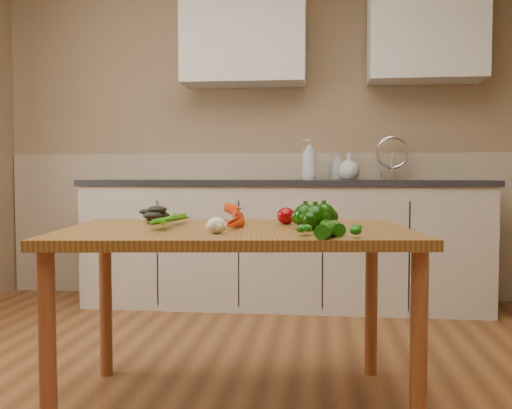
{
  "coord_description": "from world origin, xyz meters",
  "views": [
    {
      "loc": [
        0.46,
        -1.87,
        0.94
      ],
      "look_at": [
        0.18,
        0.6,
        0.81
      ],
      "focal_mm": 40.0,
      "sensor_mm": 36.0,
      "label": 1
    }
  ],
  "objects_px": {
    "soap_bottle_a": "(310,159)",
    "soap_bottle_b": "(338,166)",
    "table": "(236,248)",
    "pepper_a": "(305,216)",
    "soap_bottle_c": "(349,166)",
    "zucchini_a": "(332,228)",
    "pepper_b": "(324,215)",
    "tomato_c": "(330,217)",
    "pepper_c": "(315,218)",
    "zucchini_b": "(328,230)",
    "carrot_bunch": "(213,218)",
    "tomato_b": "(314,217)",
    "leafy_greens": "(151,211)",
    "tomato_a": "(286,216)",
    "garlic_bulb": "(216,225)"
  },
  "relations": [
    {
      "from": "soap_bottle_c",
      "to": "pepper_c",
      "type": "relative_size",
      "value": 2.0
    },
    {
      "from": "table",
      "to": "pepper_a",
      "type": "xyz_separation_m",
      "value": [
        0.27,
        0.03,
        0.13
      ]
    },
    {
      "from": "leafy_greens",
      "to": "tomato_b",
      "type": "relative_size",
      "value": 2.65
    },
    {
      "from": "soap_bottle_c",
      "to": "tomato_c",
      "type": "bearing_deg",
      "value": 86.56
    },
    {
      "from": "tomato_b",
      "to": "pepper_b",
      "type": "bearing_deg",
      "value": -69.04
    },
    {
      "from": "table",
      "to": "tomato_b",
      "type": "xyz_separation_m",
      "value": [
        0.31,
        0.19,
        0.11
      ]
    },
    {
      "from": "table",
      "to": "carrot_bunch",
      "type": "height_order",
      "value": "carrot_bunch"
    },
    {
      "from": "soap_bottle_c",
      "to": "tomato_c",
      "type": "xyz_separation_m",
      "value": [
        -0.16,
        -1.7,
        -0.24
      ]
    },
    {
      "from": "soap_bottle_b",
      "to": "pepper_a",
      "type": "distance_m",
      "value": 2.0
    },
    {
      "from": "pepper_c",
      "to": "zucchini_a",
      "type": "relative_size",
      "value": 0.53
    },
    {
      "from": "carrot_bunch",
      "to": "leafy_greens",
      "type": "xyz_separation_m",
      "value": [
        -0.33,
        0.21,
        0.01
      ]
    },
    {
      "from": "garlic_bulb",
      "to": "table",
      "type": "bearing_deg",
      "value": 79.98
    },
    {
      "from": "soap_bottle_c",
      "to": "carrot_bunch",
      "type": "distance_m",
      "value": 1.97
    },
    {
      "from": "soap_bottle_b",
      "to": "garlic_bulb",
      "type": "height_order",
      "value": "soap_bottle_b"
    },
    {
      "from": "pepper_b",
      "to": "tomato_c",
      "type": "bearing_deg",
      "value": 76.14
    },
    {
      "from": "soap_bottle_b",
      "to": "soap_bottle_c",
      "type": "bearing_deg",
      "value": 101.92
    },
    {
      "from": "pepper_c",
      "to": "zucchini_b",
      "type": "distance_m",
      "value": 0.23
    },
    {
      "from": "leafy_greens",
      "to": "zucchini_b",
      "type": "xyz_separation_m",
      "value": [
        0.78,
        -0.55,
        -0.02
      ]
    },
    {
      "from": "leafy_greens",
      "to": "pepper_a",
      "type": "bearing_deg",
      "value": -17.96
    },
    {
      "from": "leafy_greens",
      "to": "garlic_bulb",
      "type": "xyz_separation_m",
      "value": [
        0.39,
        -0.48,
        -0.02
      ]
    },
    {
      "from": "zucchini_a",
      "to": "pepper_a",
      "type": "bearing_deg",
      "value": 112.99
    },
    {
      "from": "soap_bottle_a",
      "to": "zucchini_a",
      "type": "relative_size",
      "value": 1.63
    },
    {
      "from": "zucchini_b",
      "to": "garlic_bulb",
      "type": "bearing_deg",
      "value": 169.22
    },
    {
      "from": "soap_bottle_c",
      "to": "pepper_a",
      "type": "xyz_separation_m",
      "value": [
        -0.26,
        -1.87,
        -0.22
      ]
    },
    {
      "from": "soap_bottle_a",
      "to": "pepper_a",
      "type": "bearing_deg",
      "value": -12.42
    },
    {
      "from": "soap_bottle_a",
      "to": "soap_bottle_b",
      "type": "distance_m",
      "value": 0.23
    },
    {
      "from": "soap_bottle_b",
      "to": "pepper_c",
      "type": "distance_m",
      "value": 2.1
    },
    {
      "from": "soap_bottle_a",
      "to": "garlic_bulb",
      "type": "distance_m",
      "value": 2.18
    },
    {
      "from": "table",
      "to": "pepper_c",
      "type": "relative_size",
      "value": 15.03
    },
    {
      "from": "pepper_a",
      "to": "tomato_b",
      "type": "distance_m",
      "value": 0.16
    },
    {
      "from": "tomato_c",
      "to": "zucchini_b",
      "type": "distance_m",
      "value": 0.5
    },
    {
      "from": "pepper_a",
      "to": "tomato_b",
      "type": "relative_size",
      "value": 1.28
    },
    {
      "from": "soap_bottle_c",
      "to": "zucchini_a",
      "type": "bearing_deg",
      "value": 87.59
    },
    {
      "from": "soap_bottle_a",
      "to": "pepper_b",
      "type": "bearing_deg",
      "value": -10.12
    },
    {
      "from": "pepper_a",
      "to": "pepper_b",
      "type": "relative_size",
      "value": 1.0
    },
    {
      "from": "table",
      "to": "soap_bottle_c",
      "type": "height_order",
      "value": "soap_bottle_c"
    },
    {
      "from": "tomato_a",
      "to": "zucchini_a",
      "type": "xyz_separation_m",
      "value": [
        0.19,
        -0.39,
        -0.01
      ]
    },
    {
      "from": "soap_bottle_b",
      "to": "garlic_bulb",
      "type": "relative_size",
      "value": 2.97
    },
    {
      "from": "pepper_a",
      "to": "tomato_c",
      "type": "relative_size",
      "value": 1.36
    },
    {
      "from": "carrot_bunch",
      "to": "pepper_b",
      "type": "relative_size",
      "value": 2.69
    },
    {
      "from": "carrot_bunch",
      "to": "tomato_b",
      "type": "xyz_separation_m",
      "value": [
        0.41,
        0.15,
        -0.0
      ]
    },
    {
      "from": "tomato_b",
      "to": "table",
      "type": "bearing_deg",
      "value": -148.81
    },
    {
      "from": "soap_bottle_b",
      "to": "tomato_b",
      "type": "xyz_separation_m",
      "value": [
        -0.15,
        -1.82,
        -0.24
      ]
    },
    {
      "from": "soap_bottle_a",
      "to": "soap_bottle_c",
      "type": "height_order",
      "value": "soap_bottle_a"
    },
    {
      "from": "pepper_a",
      "to": "zucchini_b",
      "type": "relative_size",
      "value": 0.5
    },
    {
      "from": "pepper_a",
      "to": "carrot_bunch",
      "type": "bearing_deg",
      "value": 178.18
    },
    {
      "from": "soap_bottle_a",
      "to": "soap_bottle_b",
      "type": "height_order",
      "value": "soap_bottle_a"
    },
    {
      "from": "pepper_c",
      "to": "soap_bottle_b",
      "type": "bearing_deg",
      "value": 86.07
    },
    {
      "from": "garlic_bulb",
      "to": "tomato_b",
      "type": "distance_m",
      "value": 0.53
    },
    {
      "from": "pepper_a",
      "to": "soap_bottle_c",
      "type": "bearing_deg",
      "value": 82.01
    }
  ]
}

